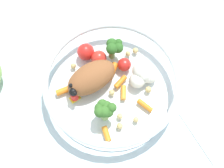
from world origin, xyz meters
The scene contains 2 objects.
ground_plane centered at (0.00, 0.00, 0.00)m, with size 2.40×2.40×0.00m, color silver.
food_container centered at (-0.02, 0.00, 0.03)m, with size 0.24×0.24×0.06m.
Camera 1 is at (0.22, -0.00, 0.52)m, focal length 49.13 mm.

